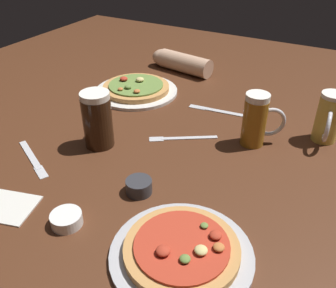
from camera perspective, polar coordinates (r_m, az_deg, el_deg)
ground_plane at (r=1.09m, az=-0.00°, el=-1.55°), size 2.40×2.40×0.03m
pizza_plate_near at (r=0.77m, az=2.16°, el=-16.30°), size 0.30×0.30×0.05m
pizza_plate_far at (r=1.43m, az=-4.99°, el=8.51°), size 0.32×0.32×0.05m
beer_mug_dark at (r=1.19m, az=23.64°, el=3.67°), size 0.07×0.13×0.15m
beer_mug_amber at (r=1.10m, az=13.58°, el=3.65°), size 0.12×0.09×0.16m
beer_mug_pale at (r=1.09m, az=-10.85°, el=3.81°), size 0.09×0.14×0.17m
ramekin_sauce at (r=0.92m, az=-4.54°, el=-6.58°), size 0.07×0.07×0.04m
ramekin_butter at (r=0.87m, az=-15.50°, el=-11.20°), size 0.07×0.07×0.03m
napkin_folded at (r=0.96m, az=-23.67°, el=-8.85°), size 0.15×0.14×0.01m
fork_left at (r=1.13m, az=2.11°, el=0.97°), size 0.19×0.13×0.01m
knife_right at (r=1.30m, az=8.01°, el=5.12°), size 0.23×0.04×0.01m
knife_spare at (r=1.11m, az=-20.28°, el=-2.12°), size 0.20×0.12×0.01m
diner_arm at (r=1.63m, az=1.70°, el=12.66°), size 0.29×0.12×0.08m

